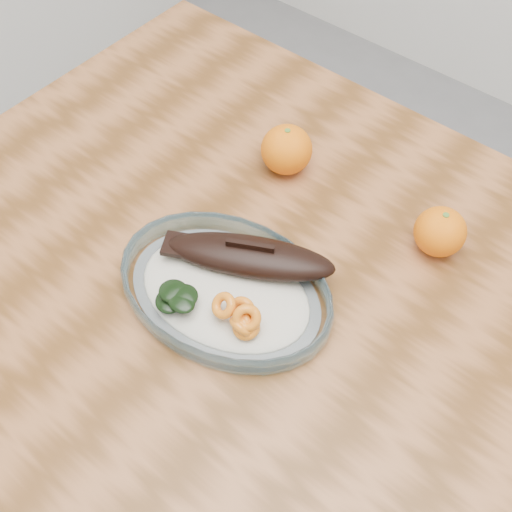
# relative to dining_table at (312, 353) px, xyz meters

# --- Properties ---
(ground) EXTENTS (3.00, 3.00, 0.00)m
(ground) POSITION_rel_dining_table_xyz_m (0.00, 0.00, -0.65)
(ground) COLOR slate
(ground) RESTS_ON ground
(dining_table) EXTENTS (1.20, 0.80, 0.75)m
(dining_table) POSITION_rel_dining_table_xyz_m (0.00, 0.00, 0.00)
(dining_table) COLOR #5B3615
(dining_table) RESTS_ON ground
(plated_meal) EXTENTS (0.57, 0.57, 0.08)m
(plated_meal) POSITION_rel_dining_table_xyz_m (-0.10, -0.05, 0.12)
(plated_meal) COLOR white
(plated_meal) RESTS_ON dining_table
(orange_left) EXTENTS (0.07, 0.07, 0.07)m
(orange_left) POSITION_rel_dining_table_xyz_m (-0.18, 0.17, 0.14)
(orange_left) COLOR orange
(orange_left) RESTS_ON dining_table
(orange_right) EXTENTS (0.07, 0.07, 0.07)m
(orange_right) POSITION_rel_dining_table_xyz_m (0.06, 0.18, 0.13)
(orange_right) COLOR orange
(orange_right) RESTS_ON dining_table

